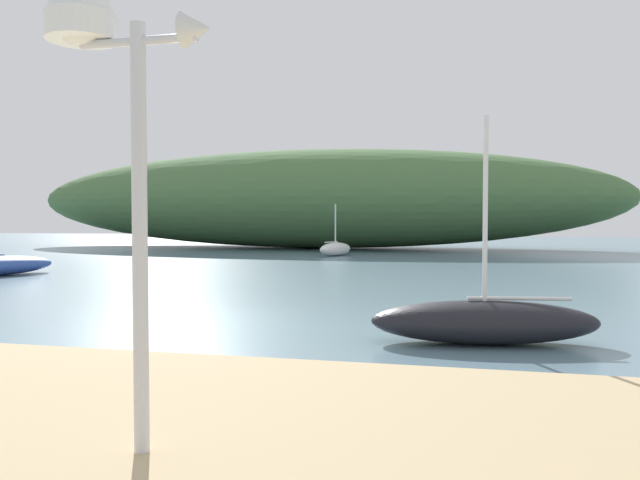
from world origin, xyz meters
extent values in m
plane|color=slate|center=(0.00, 0.00, 0.00)|extent=(120.00, 120.00, 0.00)
ellipsoid|color=#476B3D|center=(-4.98, 30.15, 3.31)|extent=(40.63, 11.31, 6.61)
cylinder|color=silver|center=(2.78, -6.93, 1.87)|extent=(0.12, 0.12, 3.35)
cylinder|color=silver|center=(2.78, -6.93, 3.41)|extent=(0.98, 0.07, 0.07)
cylinder|color=white|center=(2.29, -6.93, 3.54)|extent=(0.55, 0.55, 0.21)
sphere|color=white|center=(2.29, -6.93, 3.65)|extent=(0.51, 0.51, 0.51)
cone|color=silver|center=(3.27, -6.93, 3.47)|extent=(0.22, 0.27, 0.27)
ellipsoid|color=black|center=(5.52, -0.85, 0.35)|extent=(3.81, 1.76, 0.70)
cylinder|color=silver|center=(5.52, -0.85, 2.09)|extent=(0.08, 0.08, 3.20)
cylinder|color=silver|center=(6.06, -0.77, 0.74)|extent=(1.64, 0.32, 0.06)
ellipsoid|color=white|center=(-1.71, 21.54, 0.36)|extent=(1.78, 2.74, 0.72)
cylinder|color=silver|center=(-1.71, 21.54, 1.63)|extent=(0.08, 0.08, 2.26)
cylinder|color=silver|center=(-1.85, 21.18, 0.75)|extent=(0.50, 1.11, 0.06)
camera|label=1|loc=(5.28, -11.38, 2.05)|focal=35.45mm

